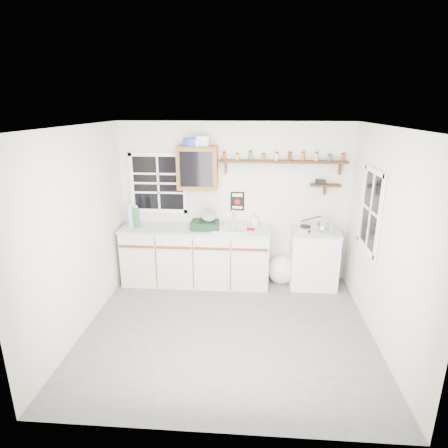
% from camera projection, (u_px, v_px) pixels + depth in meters
% --- Properties ---
extents(room, '(3.64, 3.24, 2.54)m').
position_uv_depth(room, '(228.00, 236.00, 4.39)').
color(room, '#505053').
rests_on(room, ground).
extents(main_cabinet, '(2.31, 0.63, 0.92)m').
position_uv_depth(main_cabinet, '(196.00, 255.00, 5.91)').
color(main_cabinet, beige).
rests_on(main_cabinet, floor).
extents(right_cabinet, '(0.73, 0.57, 0.91)m').
position_uv_depth(right_cabinet, '(313.00, 258.00, 5.80)').
color(right_cabinet, silver).
rests_on(right_cabinet, floor).
extents(sink, '(0.52, 0.44, 0.29)m').
position_uv_depth(sink, '(230.00, 228.00, 5.73)').
color(sink, silver).
rests_on(sink, main_cabinet).
extents(upper_cabinet, '(0.60, 0.32, 0.65)m').
position_uv_depth(upper_cabinet, '(198.00, 168.00, 5.63)').
color(upper_cabinet, brown).
rests_on(upper_cabinet, wall_back).
extents(upper_cabinet_clutter, '(0.38, 0.24, 0.14)m').
position_uv_depth(upper_cabinet_clutter, '(196.00, 142.00, 5.52)').
color(upper_cabinet_clutter, '#1B3CB1').
rests_on(upper_cabinet_clutter, upper_cabinet).
extents(spice_shelf, '(1.91, 0.18, 0.35)m').
position_uv_depth(spice_shelf, '(283.00, 161.00, 5.57)').
color(spice_shelf, black).
rests_on(spice_shelf, wall_back).
extents(secondary_shelf, '(0.45, 0.16, 0.24)m').
position_uv_depth(secondary_shelf, '(324.00, 185.00, 5.65)').
color(secondary_shelf, black).
rests_on(secondary_shelf, wall_back).
extents(warning_sign, '(0.22, 0.02, 0.30)m').
position_uv_depth(warning_sign, '(237.00, 201.00, 5.89)').
color(warning_sign, black).
rests_on(warning_sign, wall_back).
extents(window_back, '(0.93, 0.03, 0.98)m').
position_uv_depth(window_back, '(158.00, 183.00, 5.89)').
color(window_back, black).
rests_on(window_back, wall_back).
extents(window_right, '(0.03, 0.78, 1.08)m').
position_uv_depth(window_right, '(371.00, 211.00, 4.73)').
color(window_right, black).
rests_on(window_right, wall_back).
extents(water_bottles, '(0.20, 0.16, 0.35)m').
position_uv_depth(water_bottles, '(134.00, 216.00, 5.77)').
color(water_bottles, silver).
rests_on(water_bottles, main_cabinet).
extents(dish_rack, '(0.42, 0.33, 0.31)m').
position_uv_depth(dish_rack, '(206.00, 223.00, 5.68)').
color(dish_rack, black).
rests_on(dish_rack, main_cabinet).
extents(soap_bottle, '(0.11, 0.11, 0.21)m').
position_uv_depth(soap_bottle, '(254.00, 220.00, 5.82)').
color(soap_bottle, white).
rests_on(soap_bottle, main_cabinet).
extents(rag, '(0.13, 0.12, 0.02)m').
position_uv_depth(rag, '(251.00, 229.00, 5.67)').
color(rag, maroon).
rests_on(rag, main_cabinet).
extents(hotplate, '(0.56, 0.34, 0.08)m').
position_uv_depth(hotplate, '(314.00, 229.00, 5.64)').
color(hotplate, silver).
rests_on(hotplate, right_cabinet).
extents(saucepan, '(0.40, 0.30, 0.19)m').
position_uv_depth(saucepan, '(323.00, 223.00, 5.61)').
color(saucepan, silver).
rests_on(saucepan, hotplate).
extents(trash_bag, '(0.43, 0.39, 0.50)m').
position_uv_depth(trash_bag, '(282.00, 270.00, 5.98)').
color(trash_bag, silver).
rests_on(trash_bag, floor).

